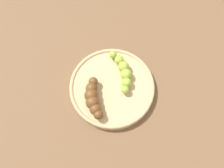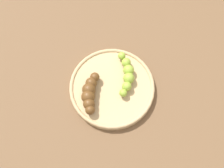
% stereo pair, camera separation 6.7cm
% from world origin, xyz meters
% --- Properties ---
extents(ground_plane, '(2.40, 2.40, 0.00)m').
position_xyz_m(ground_plane, '(0.00, 0.00, 0.00)').
color(ground_plane, brown).
extents(fruit_bowl, '(0.23, 0.23, 0.02)m').
position_xyz_m(fruit_bowl, '(0.00, 0.00, 0.01)').
color(fruit_bowl, tan).
rests_on(fruit_bowl, ground_plane).
extents(banana_overripe, '(0.08, 0.10, 0.04)m').
position_xyz_m(banana_overripe, '(-0.03, -0.05, 0.04)').
color(banana_overripe, '#593819').
rests_on(banana_overripe, fruit_bowl).
extents(banana_green, '(0.09, 0.11, 0.03)m').
position_xyz_m(banana_green, '(0.01, 0.05, 0.03)').
color(banana_green, '#8CAD38').
rests_on(banana_green, fruit_bowl).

